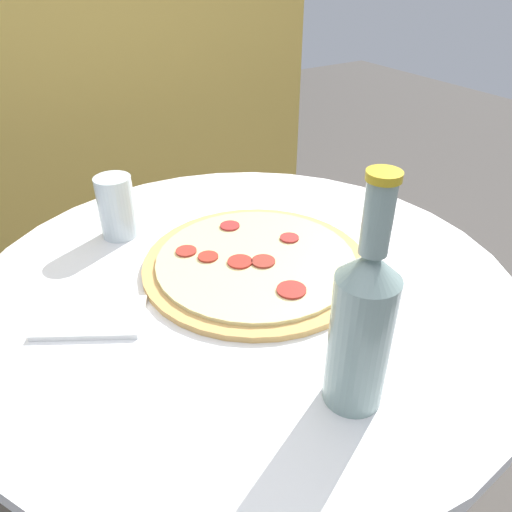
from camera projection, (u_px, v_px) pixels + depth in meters
The scene contains 6 objects.
table at pixel (246, 372), 0.88m from camera, with size 0.84×0.84×0.78m.
fence_panel at pixel (75, 86), 1.34m from camera, with size 1.49×0.04×1.77m.
pizza at pixel (256, 262), 0.80m from camera, with size 0.36×0.36×0.02m.
beer_bottle at pixel (362, 324), 0.52m from camera, with size 0.07×0.07×0.28m.
drinking_glass at pixel (117, 207), 0.86m from camera, with size 0.06×0.06×0.11m.
napkin at pixel (91, 317), 0.69m from camera, with size 0.17×0.15×0.01m.
Camera 1 is at (-0.32, -0.54, 1.23)m, focal length 35.00 mm.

